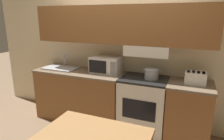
{
  "coord_description": "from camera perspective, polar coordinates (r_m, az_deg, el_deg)",
  "views": [
    {
      "loc": [
        1.13,
        -3.16,
        1.81
      ],
      "look_at": [
        0.05,
        -0.54,
        1.05
      ],
      "focal_mm": 32.0,
      "sensor_mm": 36.0,
      "label": 1
    }
  ],
  "objects": [
    {
      "name": "ground_plane",
      "position": [
        3.81,
        2.49,
        -13.36
      ],
      "size": [
        16.0,
        16.0,
        0.0
      ],
      "primitive_type": "plane",
      "color": "#7F664C"
    },
    {
      "name": "wall_back",
      "position": [
        3.31,
        2.64,
        8.86
      ],
      "size": [
        5.29,
        0.38,
        2.55
      ],
      "color": "beige",
      "rests_on": "ground_plane"
    },
    {
      "name": "lower_counter_main",
      "position": [
        3.64,
        -9.01,
        -7.07
      ],
      "size": [
        1.57,
        0.6,
        0.9
      ],
      "color": "brown",
      "rests_on": "ground_plane"
    },
    {
      "name": "lower_counter_right_stub",
      "position": [
        3.17,
        20.87,
        -11.42
      ],
      "size": [
        0.62,
        0.6,
        0.9
      ],
      "color": "brown",
      "rests_on": "ground_plane"
    },
    {
      "name": "stove_range",
      "position": [
        3.24,
        8.89,
        -9.95
      ],
      "size": [
        0.71,
        0.57,
        0.9
      ],
      "color": "white",
      "rests_on": "ground_plane"
    },
    {
      "name": "cooking_pot",
      "position": [
        3.05,
        11.21,
        -1.0
      ],
      "size": [
        0.29,
        0.22,
        0.16
      ],
      "color": "#B7BABF",
      "rests_on": "stove_range"
    },
    {
      "name": "microwave",
      "position": [
        3.32,
        -1.62,
        1.49
      ],
      "size": [
        0.49,
        0.35,
        0.26
      ],
      "color": "white",
      "rests_on": "lower_counter_main"
    },
    {
      "name": "toaster",
      "position": [
        3.0,
        22.74,
        -2.09
      ],
      "size": [
        0.29,
        0.2,
        0.17
      ],
      "color": "white",
      "rests_on": "lower_counter_right_stub"
    },
    {
      "name": "sink_basin",
      "position": [
        3.71,
        -14.46,
        0.64
      ],
      "size": [
        0.6,
        0.37,
        0.28
      ],
      "color": "#B7BABF",
      "rests_on": "lower_counter_main"
    }
  ]
}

